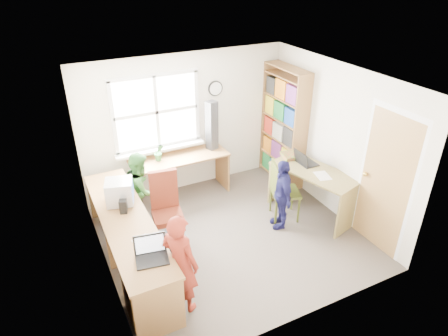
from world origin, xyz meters
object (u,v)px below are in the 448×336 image
object	(u,v)px
l_desk	(151,249)
laptop_left	(151,253)
person_green	(142,190)
person_red	(180,263)
bookshelf	(283,128)
potted_plant	(159,153)
wooden_chair	(281,189)
swivel_chair	(167,213)
laptop_right	(304,161)
crt_monitor	(120,192)
person_navy	(282,194)
right_desk	(314,183)
cd_tower	(212,126)

from	to	relation	value
l_desk	laptop_left	size ratio (longest dim) A/B	7.21
person_green	person_red	bearing A→B (deg)	-159.78
bookshelf	potted_plant	distance (m)	2.25
laptop_left	person_red	size ratio (longest dim) A/B	0.31
wooden_chair	swivel_chair	bearing A→B (deg)	-168.70
l_desk	laptop_right	size ratio (longest dim) A/B	8.53
crt_monitor	person_navy	bearing A→B (deg)	2.83
crt_monitor	person_navy	distance (m)	2.36
swivel_chair	laptop_right	xyz separation A→B (m)	(2.29, -0.12, 0.37)
l_desk	swivel_chair	distance (m)	0.79
person_green	right_desk	bearing A→B (deg)	-87.95
laptop_right	person_navy	world-z (taller)	person_navy
bookshelf	laptop_right	world-z (taller)	bookshelf
cd_tower	person_red	size ratio (longest dim) A/B	0.66
right_desk	crt_monitor	xyz separation A→B (m)	(-2.90, 0.49, 0.36)
wooden_chair	person_green	distance (m)	2.14
laptop_right	person_navy	bearing A→B (deg)	117.39
person_red	laptop_left	bearing A→B (deg)	30.75
right_desk	person_navy	xyz separation A→B (m)	(-0.64, -0.05, -0.00)
bookshelf	crt_monitor	xyz separation A→B (m)	(-3.11, -0.71, -0.08)
potted_plant	person_navy	distance (m)	2.09
laptop_right	bookshelf	bearing A→B (deg)	-12.93
swivel_chair	person_navy	distance (m)	1.73
swivel_chair	person_red	world-z (taller)	person_red
l_desk	bookshelf	bearing A→B (deg)	26.43
right_desk	person_red	xyz separation A→B (m)	(-2.58, -0.89, 0.08)
bookshelf	cd_tower	size ratio (longest dim) A/B	2.45
bookshelf	laptop_left	distance (m)	3.65
l_desk	potted_plant	distance (m)	1.93
bookshelf	person_navy	xyz separation A→B (m)	(-0.84, -1.26, -0.44)
crt_monitor	l_desk	bearing A→B (deg)	-62.13
swivel_chair	potted_plant	distance (m)	1.20
right_desk	wooden_chair	size ratio (longest dim) A/B	1.53
right_desk	laptop_left	size ratio (longest dim) A/B	3.62
crt_monitor	laptop_right	xyz separation A→B (m)	(2.89, -0.23, -0.08)
right_desk	crt_monitor	world-z (taller)	crt_monitor
crt_monitor	person_red	world-z (taller)	person_red
potted_plant	person_green	size ratio (longest dim) A/B	0.24
laptop_right	laptop_left	bearing A→B (deg)	109.96
potted_plant	person_navy	xyz separation A→B (m)	(1.39, -1.53, -0.33)
l_desk	potted_plant	bearing A→B (deg)	67.47
laptop_right	cd_tower	distance (m)	1.66
cd_tower	potted_plant	xyz separation A→B (m)	(-0.97, -0.03, -0.28)
bookshelf	laptop_left	xyz separation A→B (m)	(-3.07, -1.96, -0.19)
l_desk	cd_tower	world-z (taller)	cd_tower
cd_tower	person_green	xyz separation A→B (m)	(-1.44, -0.57, -0.57)
swivel_chair	person_red	bearing A→B (deg)	-93.38
person_red	wooden_chair	bearing A→B (deg)	-98.06
bookshelf	swivel_chair	bearing A→B (deg)	-161.96
l_desk	person_green	distance (m)	1.24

